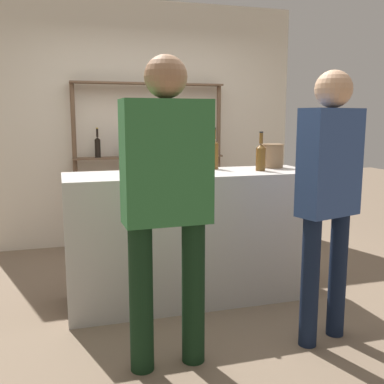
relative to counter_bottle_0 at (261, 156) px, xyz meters
name	(u,v)px	position (x,y,z in m)	size (l,w,h in m)	color
ground_plane	(192,297)	(-0.58, 0.04, -1.17)	(16.00, 16.00, 0.00)	#7A6651
bar_counter	(192,236)	(-0.58, 0.04, -0.65)	(2.00, 0.63, 1.05)	#B7B2AD
back_wall	(146,125)	(-0.58, 1.95, 0.23)	(3.60, 0.12, 2.80)	beige
back_shelf	(150,141)	(-0.57, 1.77, 0.04)	(1.74, 0.18, 1.87)	brown
counter_bottle_0	(261,156)	(0.00, 0.00, 0.00)	(0.08, 0.08, 0.32)	brown
counter_bottle_1	(187,156)	(-0.64, -0.04, 0.02)	(0.09, 0.09, 0.35)	silver
counter_bottle_2	(214,153)	(-0.33, 0.22, 0.01)	(0.08, 0.08, 0.35)	brown
counter_bottle_3	(129,158)	(-1.10, -0.11, 0.02)	(0.08, 0.08, 0.35)	#0F1956
counter_bottle_4	(166,156)	(-0.77, 0.12, 0.01)	(0.09, 0.09, 0.33)	brown
ice_bucket	(272,156)	(0.20, 0.18, -0.02)	(0.20, 0.20, 0.21)	#846647
server_behind_counter	(178,175)	(-0.51, 0.74, -0.23)	(0.43, 0.29, 1.59)	black
customer_right	(329,185)	(0.06, -0.90, -0.11)	(0.46, 0.30, 1.77)	#121C33
customer_left	(167,192)	(-1.01, -0.91, -0.10)	(0.51, 0.24, 1.82)	black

